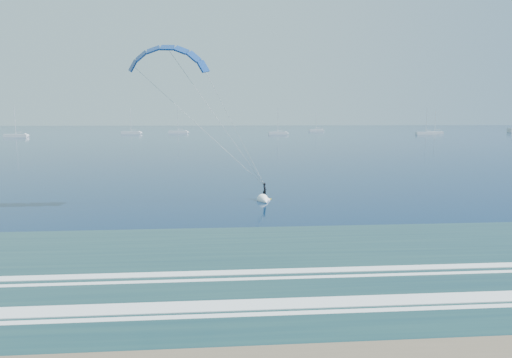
{
  "coord_description": "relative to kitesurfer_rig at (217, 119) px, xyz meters",
  "views": [
    {
      "loc": [
        -3.82,
        -12.39,
        7.7
      ],
      "look_at": [
        -0.74,
        25.03,
        2.65
      ],
      "focal_mm": 32.0,
      "sensor_mm": 36.0,
      "label": 1
    }
  ],
  "objects": [
    {
      "name": "sailboat_2",
      "position": [
        -19.87,
        190.13,
        -6.94
      ],
      "size": [
        9.23,
        2.4,
        12.38
      ],
      "color": "white",
      "rests_on": "ground"
    },
    {
      "name": "kitesurfer_rig",
      "position": [
        0.0,
        0.0,
        0.0
      ],
      "size": [
        13.82,
        5.87,
        14.74
      ],
      "color": "gold",
      "rests_on": "ground"
    },
    {
      "name": "sailboat_0",
      "position": [
        -80.44,
        149.35,
        -6.94
      ],
      "size": [
        9.03,
        2.4,
        12.24
      ],
      "color": "white",
      "rests_on": "ground"
    },
    {
      "name": "sailboat_1",
      "position": [
        -41.04,
        180.35,
        -6.94
      ],
      "size": [
        9.14,
        2.4,
        12.49
      ],
      "color": "white",
      "rests_on": "ground"
    },
    {
      "name": "sailboat_5",
      "position": [
        103.24,
        170.75,
        -6.95
      ],
      "size": [
        7.93,
        2.4,
        10.93
      ],
      "color": "white",
      "rests_on": "ground"
    },
    {
      "name": "sailboat_6",
      "position": [
        95.81,
        164.07,
        -6.94
      ],
      "size": [
        9.29,
        2.4,
        12.51
      ],
      "color": "white",
      "rests_on": "ground"
    },
    {
      "name": "sailboat_4",
      "position": [
        55.25,
        214.98,
        -6.95
      ],
      "size": [
        8.08,
        2.4,
        11.08
      ],
      "color": "white",
      "rests_on": "ground"
    },
    {
      "name": "sailboat_3",
      "position": [
        27.49,
        169.31,
        -6.94
      ],
      "size": [
        8.71,
        2.4,
        12.09
      ],
      "color": "white",
      "rests_on": "ground"
    }
  ]
}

